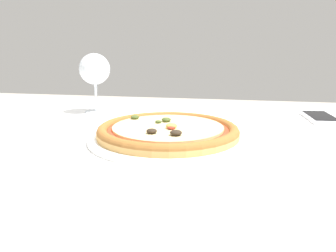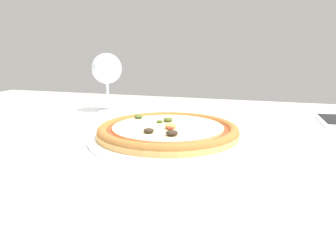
{
  "view_description": "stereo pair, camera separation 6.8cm",
  "coord_description": "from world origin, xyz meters",
  "px_view_note": "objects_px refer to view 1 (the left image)",
  "views": [
    {
      "loc": [
        0.02,
        -0.65,
        0.9
      ],
      "look_at": [
        -0.1,
        0.01,
        0.73
      ],
      "focal_mm": 35.0,
      "sensor_mm": 36.0,
      "label": 1
    },
    {
      "loc": [
        0.09,
        -0.63,
        0.9
      ],
      "look_at": [
        -0.1,
        0.01,
        0.73
      ],
      "focal_mm": 35.0,
      "sensor_mm": 36.0,
      "label": 2
    }
  ],
  "objects_px": {
    "pizza_plate": "(168,132)",
    "wine_glass_far_left": "(95,70)",
    "fork": "(42,136)",
    "cell_phone": "(320,117)",
    "dining_table": "(213,179)"
  },
  "relations": [
    {
      "from": "wine_glass_far_left",
      "to": "cell_phone",
      "type": "distance_m",
      "value": 0.64
    },
    {
      "from": "dining_table",
      "to": "cell_phone",
      "type": "height_order",
      "value": "cell_phone"
    },
    {
      "from": "pizza_plate",
      "to": "wine_glass_far_left",
      "type": "distance_m",
      "value": 0.38
    },
    {
      "from": "dining_table",
      "to": "wine_glass_far_left",
      "type": "distance_m",
      "value": 0.49
    },
    {
      "from": "fork",
      "to": "wine_glass_far_left",
      "type": "relative_size",
      "value": 0.98
    },
    {
      "from": "cell_phone",
      "to": "fork",
      "type": "bearing_deg",
      "value": -154.63
    },
    {
      "from": "dining_table",
      "to": "fork",
      "type": "relative_size",
      "value": 7.96
    },
    {
      "from": "pizza_plate",
      "to": "fork",
      "type": "xyz_separation_m",
      "value": [
        -0.27,
        -0.03,
        -0.01
      ]
    },
    {
      "from": "dining_table",
      "to": "cell_phone",
      "type": "xyz_separation_m",
      "value": [
        0.27,
        0.28,
        0.08
      ]
    },
    {
      "from": "pizza_plate",
      "to": "wine_glass_far_left",
      "type": "relative_size",
      "value": 1.93
    },
    {
      "from": "dining_table",
      "to": "pizza_plate",
      "type": "relative_size",
      "value": 4.04
    },
    {
      "from": "fork",
      "to": "cell_phone",
      "type": "distance_m",
      "value": 0.71
    },
    {
      "from": "dining_table",
      "to": "pizza_plate",
      "type": "distance_m",
      "value": 0.14
    },
    {
      "from": "fork",
      "to": "cell_phone",
      "type": "xyz_separation_m",
      "value": [
        0.64,
        0.3,
        0.0
      ]
    },
    {
      "from": "wine_glass_far_left",
      "to": "cell_phone",
      "type": "bearing_deg",
      "value": 1.71
    }
  ]
}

